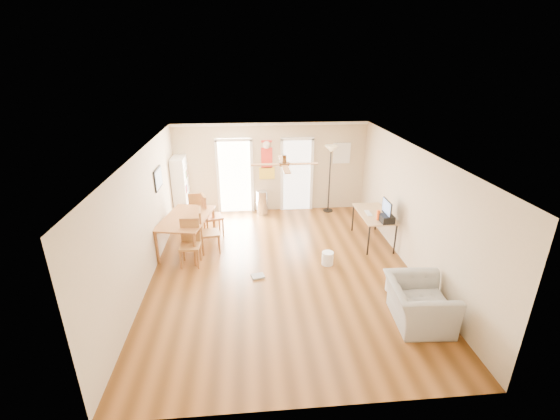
{
  "coord_description": "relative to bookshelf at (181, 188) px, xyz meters",
  "views": [
    {
      "loc": [
        -0.68,
        -7.06,
        4.26
      ],
      "look_at": [
        0.0,
        0.6,
        1.15
      ],
      "focal_mm": 24.2,
      "sensor_mm": 36.0,
      "label": 1
    }
  ],
  "objects": [
    {
      "name": "crown_molding",
      "position": [
        2.55,
        -3.15,
        1.68
      ],
      "size": [
        5.5,
        7.0,
        0.08
      ],
      "primitive_type": null,
      "color": "white",
      "rests_on": "wall_back"
    },
    {
      "name": "torchiere_lamp",
      "position": [
        4.23,
        0.09,
        0.11
      ],
      "size": [
        0.43,
        0.43,
        1.98
      ],
      "primitive_type": null,
      "rotation": [
        0.0,
        0.0,
        0.17
      ],
      "color": "black",
      "rests_on": "floor"
    },
    {
      "name": "wastebasket_a",
      "position": [
        3.57,
        -3.01,
        -0.73
      ],
      "size": [
        0.31,
        0.31,
        0.3
      ],
      "primitive_type": "cylinder",
      "rotation": [
        0.0,
        0.0,
        -0.23
      ],
      "color": "white",
      "rests_on": "floor"
    },
    {
      "name": "dining_chair_near",
      "position": [
        0.57,
        -2.76,
        -0.37
      ],
      "size": [
        0.44,
        0.44,
        1.03
      ],
      "primitive_type": null,
      "rotation": [
        0.0,
        0.0,
        -0.03
      ],
      "color": "#A36B34",
      "rests_on": "floor"
    },
    {
      "name": "keyboard",
      "position": [
        4.75,
        -1.99,
        -0.11
      ],
      "size": [
        0.13,
        0.36,
        0.01
      ],
      "primitive_type": "cube",
      "rotation": [
        0.0,
        0.0,
        -0.04
      ],
      "color": "silver",
      "rests_on": "computer_desk"
    },
    {
      "name": "ceiling_fan",
      "position": [
        2.55,
        -3.45,
        1.55
      ],
      "size": [
        1.24,
        1.24,
        0.2
      ],
      "primitive_type": null,
      "color": "#593819",
      "rests_on": "ceiling"
    },
    {
      "name": "orange_bottle",
      "position": [
        4.85,
        -2.4,
        -0.0
      ],
      "size": [
        0.09,
        0.09,
        0.24
      ],
      "primitive_type": "cylinder",
      "rotation": [
        0.0,
        0.0,
        0.1
      ],
      "color": "#F35215",
      "rests_on": "computer_desk"
    },
    {
      "name": "ac_grille",
      "position": [
        4.6,
        0.32,
        0.82
      ],
      "size": [
        0.5,
        0.04,
        0.6
      ],
      "primitive_type": "cube",
      "color": "white",
      "rests_on": "wall_back"
    },
    {
      "name": "dining_table",
      "position": [
        0.4,
        -1.99,
        -0.47
      ],
      "size": [
        1.28,
        1.8,
        0.82
      ],
      "primitive_type": null,
      "rotation": [
        0.0,
        0.0,
        -0.2
      ],
      "color": "#A06A33",
      "rests_on": "floor"
    },
    {
      "name": "ceiling",
      "position": [
        2.55,
        -3.15,
        1.72
      ],
      "size": [
        5.5,
        7.0,
        0.0
      ],
      "primitive_type": null,
      "color": "silver",
      "rests_on": "floor"
    },
    {
      "name": "framed_poster",
      "position": [
        -0.17,
        -1.75,
        0.82
      ],
      "size": [
        0.04,
        0.66,
        0.48
      ],
      "primitive_type": "cube",
      "color": "black",
      "rests_on": "wall_left"
    },
    {
      "name": "dining_chair_far",
      "position": [
        0.5,
        -0.66,
        -0.39
      ],
      "size": [
        0.44,
        0.44,
        0.99
      ],
      "primitive_type": null,
      "rotation": [
        0.0,
        0.0,
        3.22
      ],
      "color": "olive",
      "rests_on": "floor"
    },
    {
      "name": "floor",
      "position": [
        2.55,
        -3.15,
        -0.88
      ],
      "size": [
        7.0,
        7.0,
        0.0
      ],
      "primitive_type": "plane",
      "color": "brown",
      "rests_on": "ground"
    },
    {
      "name": "armchair",
      "position": [
        4.7,
        -5.07,
        -0.51
      ],
      "size": [
        1.08,
        1.21,
        0.74
      ],
      "primitive_type": "imported",
      "rotation": [
        0.0,
        0.0,
        1.5
      ],
      "color": "#9B9B96",
      "rests_on": "floor"
    },
    {
      "name": "bookshelf",
      "position": [
        0.0,
        0.0,
        0.0
      ],
      "size": [
        0.46,
        0.84,
        1.76
      ],
      "primitive_type": null,
      "rotation": [
        0.0,
        0.0,
        0.14
      ],
      "color": "white",
      "rests_on": "floor"
    },
    {
      "name": "dining_chair_right_a",
      "position": [
        0.95,
        -1.23,
        -0.33
      ],
      "size": [
        0.57,
        0.57,
        1.1
      ],
      "primitive_type": null,
      "rotation": [
        0.0,
        0.0,
        1.88
      ],
      "color": "#9E5C32",
      "rests_on": "floor"
    },
    {
      "name": "wall_front",
      "position": [
        2.55,
        -6.65,
        0.42
      ],
      "size": [
        5.5,
        0.04,
        2.6
      ],
      "primitive_type": null,
      "color": "beige",
      "rests_on": "floor"
    },
    {
      "name": "bathroom_doorway",
      "position": [
        3.3,
        0.34,
        0.17
      ],
      "size": [
        0.8,
        0.1,
        2.1
      ],
      "primitive_type": null,
      "color": "white",
      "rests_on": "wall_back"
    },
    {
      "name": "dining_chair_right_b",
      "position": [
        0.95,
        -2.15,
        -0.35
      ],
      "size": [
        0.49,
        0.49,
        1.06
      ],
      "primitive_type": null,
      "rotation": [
        0.0,
        0.0,
        1.7
      ],
      "color": "olive",
      "rests_on": "floor"
    },
    {
      "name": "printer",
      "position": [
        5.0,
        -2.54,
        -0.04
      ],
      "size": [
        0.3,
        0.34,
        0.17
      ],
      "primitive_type": "cube",
      "rotation": [
        0.0,
        0.0,
        0.04
      ],
      "color": "black",
      "rests_on": "computer_desk"
    },
    {
      "name": "wall_back",
      "position": [
        2.55,
        0.35,
        0.42
      ],
      "size": [
        5.5,
        0.04,
        2.6
      ],
      "primitive_type": null,
      "color": "beige",
      "rests_on": "floor"
    },
    {
      "name": "floor_cloth",
      "position": [
        2.01,
        -3.4,
        -0.86
      ],
      "size": [
        0.3,
        0.26,
        0.04
      ],
      "primitive_type": "cube",
      "rotation": [
        0.0,
        0.0,
        0.23
      ],
      "color": "#989793",
      "rests_on": "floor"
    },
    {
      "name": "wastebasket_b",
      "position": [
        4.62,
        -4.1,
        -0.75
      ],
      "size": [
        0.28,
        0.28,
        0.27
      ],
      "primitive_type": "cylinder",
      "rotation": [
        0.0,
        0.0,
        -0.21
      ],
      "color": "silver",
      "rests_on": "floor"
    },
    {
      "name": "trash_can",
      "position": [
        2.26,
        0.03,
        -0.53
      ],
      "size": [
        0.4,
        0.4,
        0.7
      ],
      "primitive_type": "cylinder",
      "rotation": [
        0.0,
        0.0,
        -0.28
      ],
      "color": "#B9B9BB",
      "rests_on": "floor"
    },
    {
      "name": "wall_right",
      "position": [
        5.3,
        -3.15,
        0.42
      ],
      "size": [
        0.04,
        7.0,
        2.6
      ],
      "primitive_type": null,
      "color": "beige",
      "rests_on": "floor"
    },
    {
      "name": "wall_decal",
      "position": [
        2.43,
        0.33,
        0.67
      ],
      "size": [
        0.46,
        0.03,
        1.1
      ],
      "primitive_type": "cube",
      "color": "red",
      "rests_on": "wall_back"
    },
    {
      "name": "imac",
      "position": [
        5.02,
        -2.44,
        0.13
      ],
      "size": [
        0.09,
        0.53,
        0.49
      ],
      "primitive_type": null,
      "rotation": [
        0.0,
        0.0,
        0.04
      ],
      "color": "black",
      "rests_on": "computer_desk"
    },
    {
      "name": "computer_desk",
      "position": [
        4.9,
        -1.99,
        -0.5
      ],
      "size": [
        0.71,
        1.42,
        0.76
      ],
      "primitive_type": null,
      "color": "tan",
      "rests_on": "floor"
    },
    {
      "name": "kitchen_doorway",
      "position": [
        1.5,
        0.34,
        0.17
      ],
      "size": [
        0.9,
        0.1,
        2.1
      ],
      "primitive_type": null,
      "color": "white",
      "rests_on": "wall_back"
    },
    {
      "name": "wall_left",
      "position": [
        -0.2,
        -3.15,
        0.42
      ],
      "size": [
        0.04,
        7.0,
        2.6
      ],
      "primitive_type": null,
      "color": "beige",
      "rests_on": "floor"
    }
  ]
}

